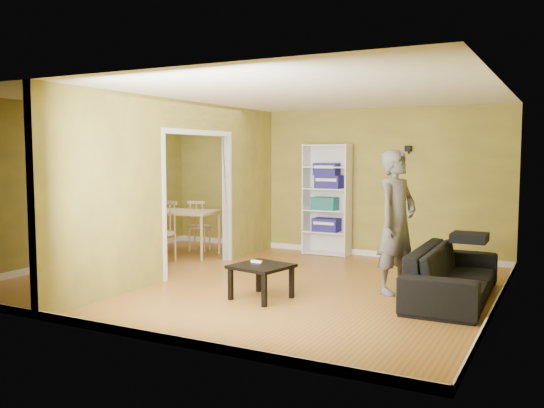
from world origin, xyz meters
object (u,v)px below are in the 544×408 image
(dining_table, at_px, (180,215))
(chair_left, at_px, (153,224))
(bookshelf, at_px, (328,199))
(coffee_table, at_px, (261,270))
(chair_near, at_px, (162,231))
(person, at_px, (397,210))
(sofa, at_px, (453,266))
(chair_far, at_px, (199,225))

(dining_table, height_order, chair_left, chair_left)
(bookshelf, distance_m, coffee_table, 3.51)
(chair_near, bearing_deg, bookshelf, 57.79)
(person, relative_size, chair_left, 2.16)
(sofa, bearing_deg, chair_left, 78.13)
(coffee_table, xyz_separation_m, chair_near, (-2.69, 1.44, 0.14))
(chair_left, bearing_deg, coffee_table, 38.80)
(dining_table, distance_m, chair_left, 0.71)
(bookshelf, relative_size, dining_table, 1.55)
(chair_left, height_order, chair_near, chair_near)
(coffee_table, bearing_deg, chair_far, 136.13)
(bookshelf, relative_size, chair_near, 1.95)
(chair_left, bearing_deg, sofa, 59.90)
(bookshelf, relative_size, coffee_table, 3.05)
(bookshelf, bearing_deg, chair_far, -161.72)
(dining_table, bearing_deg, coffee_table, -36.95)
(chair_near, bearing_deg, chair_left, 153.07)
(coffee_table, bearing_deg, chair_near, 151.88)
(coffee_table, relative_size, chair_far, 0.69)
(dining_table, xyz_separation_m, chair_far, (0.01, 0.57, -0.25))
(coffee_table, relative_size, chair_left, 0.64)
(sofa, bearing_deg, person, 89.25)
(sofa, height_order, chair_near, chair_near)
(person, height_order, bookshelf, person)
(chair_far, bearing_deg, coffee_table, 120.87)
(person, xyz_separation_m, bookshelf, (-1.89, 2.34, -0.10))
(sofa, xyz_separation_m, person, (-0.72, -0.00, 0.67))
(sofa, height_order, dining_table, sofa)
(bookshelf, distance_m, dining_table, 2.67)
(bookshelf, bearing_deg, chair_left, -156.86)
(chair_left, xyz_separation_m, chair_far, (0.69, 0.52, -0.03))
(person, relative_size, chair_near, 2.15)
(bookshelf, relative_size, chair_left, 1.95)
(chair_left, bearing_deg, bookshelf, 93.79)
(person, xyz_separation_m, chair_far, (-4.18, 1.58, -0.62))
(bookshelf, xyz_separation_m, chair_near, (-2.21, -1.98, -0.48))
(sofa, xyz_separation_m, chair_far, (-4.90, 1.58, 0.05))
(coffee_table, bearing_deg, bookshelf, 98.13)
(person, bearing_deg, chair_left, 95.72)
(person, distance_m, chair_far, 4.51)
(sofa, xyz_separation_m, coffee_table, (-2.12, -1.09, -0.06))
(person, xyz_separation_m, coffee_table, (-1.40, -1.09, -0.73))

